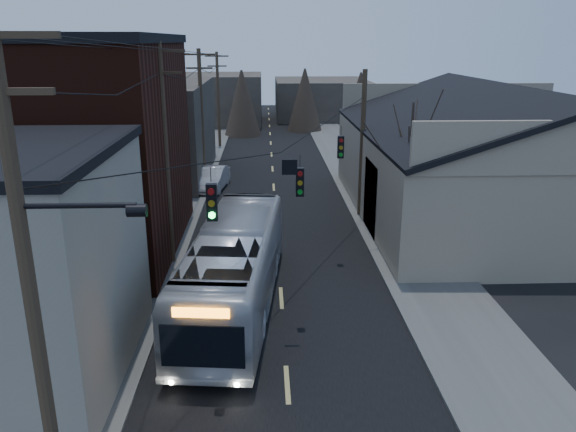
# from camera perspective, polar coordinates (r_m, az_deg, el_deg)

# --- Properties ---
(road_surface) EXTENTS (9.00, 110.00, 0.02)m
(road_surface) POSITION_cam_1_polar(r_m,az_deg,el_deg) (38.08, -1.41, 2.18)
(road_surface) COLOR black
(road_surface) RESTS_ON ground
(sidewalk_left) EXTENTS (4.00, 110.00, 0.12)m
(sidewalk_left) POSITION_cam_1_polar(r_m,az_deg,el_deg) (38.52, -11.13, 2.11)
(sidewalk_left) COLOR #474744
(sidewalk_left) RESTS_ON ground
(sidewalk_right) EXTENTS (4.00, 110.00, 0.12)m
(sidewalk_right) POSITION_cam_1_polar(r_m,az_deg,el_deg) (38.71, 8.26, 2.34)
(sidewalk_right) COLOR #474744
(sidewalk_right) RESTS_ON ground
(building_brick) EXTENTS (10.00, 12.00, 10.00)m
(building_brick) POSITION_cam_1_polar(r_m,az_deg,el_deg) (28.78, -21.55, 6.18)
(building_brick) COLOR black
(building_brick) RESTS_ON ground
(building_left_far) EXTENTS (9.00, 14.00, 7.00)m
(building_left_far) POSITION_cam_1_polar(r_m,az_deg,el_deg) (44.14, -14.15, 8.41)
(building_left_far) COLOR #37302C
(building_left_far) RESTS_ON ground
(warehouse) EXTENTS (16.16, 20.60, 7.73)m
(warehouse) POSITION_cam_1_polar(r_m,az_deg,el_deg) (35.29, 20.39, 4.36)
(warehouse) COLOR gray
(warehouse) RESTS_ON ground
(building_far_left) EXTENTS (10.00, 12.00, 6.00)m
(building_far_left) POSITION_cam_1_polar(r_m,az_deg,el_deg) (72.28, -6.80, 11.74)
(building_far_left) COLOR #37302C
(building_far_left) RESTS_ON ground
(building_far_right) EXTENTS (12.00, 14.00, 5.00)m
(building_far_right) POSITION_cam_1_polar(r_m,az_deg,el_deg) (77.47, 3.33, 11.83)
(building_far_right) COLOR #37302C
(building_far_right) RESTS_ON ground
(bare_tree) EXTENTS (0.40, 0.40, 7.20)m
(bare_tree) POSITION_cam_1_polar(r_m,az_deg,el_deg) (28.39, 12.17, 3.97)
(bare_tree) COLOR black
(bare_tree) RESTS_ON ground
(utility_lines) EXTENTS (11.24, 45.28, 10.50)m
(utility_lines) POSITION_cam_1_polar(r_m,az_deg,el_deg) (31.39, -7.03, 8.02)
(utility_lines) COLOR #382B1E
(utility_lines) RESTS_ON ground
(bus) EXTENTS (4.02, 12.23, 3.34)m
(bus) POSITION_cam_1_polar(r_m,az_deg,el_deg) (21.73, -5.48, -5.24)
(bus) COLOR #B0B4BD
(bus) RESTS_ON ground
(parked_car) EXTENTS (2.28, 4.96, 1.58)m
(parked_car) POSITION_cam_1_polar(r_m,az_deg,el_deg) (39.55, -7.71, 3.77)
(parked_car) COLOR #A9AAB0
(parked_car) RESTS_ON ground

